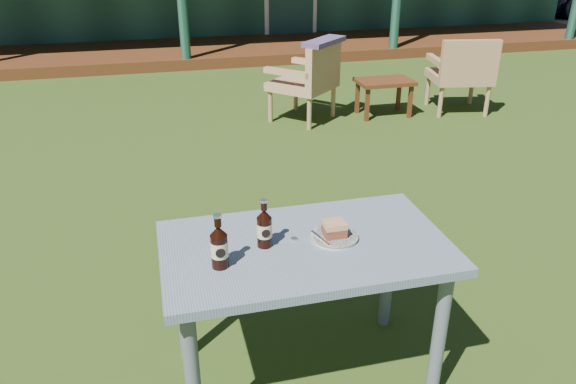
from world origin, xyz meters
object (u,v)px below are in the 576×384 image
object	(u,v)px
cafe_table	(305,264)
armchair_right	(463,71)
cola_bottle_near	(264,228)
plate	(334,237)
side_table	(384,85)
cola_bottle_far	(219,246)
armchair_left	(309,78)
cake_slice	(334,228)

from	to	relation	value
cafe_table	armchair_right	size ratio (longest dim) A/B	1.43
cola_bottle_near	plate	bearing A→B (deg)	-2.41
armchair_right	side_table	world-z (taller)	armchair_right
cola_bottle_near	cola_bottle_far	world-z (taller)	cola_bottle_far
plate	cola_bottle_near	distance (m)	0.31
cola_bottle_near	armchair_left	distance (m)	3.87
cafe_table	cola_bottle_near	distance (m)	0.25
plate	side_table	size ratio (longest dim) A/B	0.34
cola_bottle_far	armchair_right	size ratio (longest dim) A/B	0.27
plate	armchair_right	size ratio (longest dim) A/B	0.24
cake_slice	armchair_right	xyz separation A→B (m)	(2.66, 3.53, -0.29)
cola_bottle_far	side_table	size ratio (longest dim) A/B	0.38
cafe_table	armchair_right	world-z (taller)	armchair_right
cola_bottle_far	cola_bottle_near	bearing A→B (deg)	29.10
cake_slice	armchair_left	size ratio (longest dim) A/B	0.11
plate	armchair_right	distance (m)	4.43
cafe_table	cola_bottle_far	distance (m)	0.42
armchair_left	armchair_right	xyz separation A→B (m)	(1.72, -0.13, 0.00)
plate	cake_slice	size ratio (longest dim) A/B	2.22
plate	cola_bottle_near	bearing A→B (deg)	177.59
cafe_table	armchair_left	bearing A→B (deg)	73.67
armchair_left	armchair_right	size ratio (longest dim) A/B	1.01
cake_slice	cola_bottle_far	distance (m)	0.51
plate	side_table	xyz separation A→B (m)	(1.80, 3.64, -0.39)
cake_slice	side_table	size ratio (longest dim) A/B	0.15
plate	cola_bottle_far	xyz separation A→B (m)	(-0.50, -0.10, 0.08)
plate	armchair_right	world-z (taller)	armchair_right
armchair_left	cola_bottle_near	bearing A→B (deg)	-108.84
cola_bottle_near	cola_bottle_far	size ratio (longest dim) A/B	0.93
armchair_left	armchair_right	world-z (taller)	armchair_right
cake_slice	cola_bottle_near	world-z (taller)	cola_bottle_near
armchair_left	armchair_right	bearing A→B (deg)	-4.49
cafe_table	cola_bottle_far	xyz separation A→B (m)	(-0.37, -0.09, 0.19)
cake_slice	cola_bottle_far	world-z (taller)	cola_bottle_far
cake_slice	side_table	distance (m)	4.08
cola_bottle_far	armchair_left	bearing A→B (deg)	68.98
armchair_left	cake_slice	bearing A→B (deg)	-104.50
armchair_right	side_table	size ratio (longest dim) A/B	1.40
cafe_table	cake_slice	size ratio (longest dim) A/B	13.04
side_table	cafe_table	bearing A→B (deg)	-117.84
cola_bottle_far	armchair_right	bearing A→B (deg)	48.92
cola_bottle_near	side_table	distance (m)	4.22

